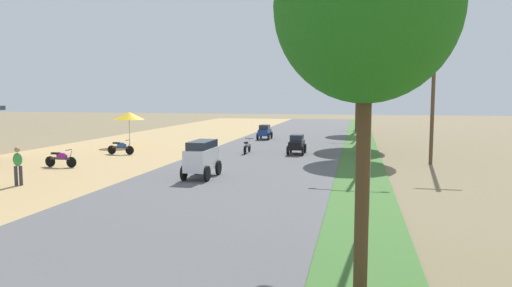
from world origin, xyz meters
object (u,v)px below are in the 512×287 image
at_px(parked_motorbike_third, 121,147).
at_px(streetlamp_far, 362,83).
at_px(median_tree_second, 363,50).
at_px(streetlamp_near, 370,84).
at_px(motorbike_ahead_second, 247,146).
at_px(median_tree_fourth, 358,55).
at_px(parked_motorbike_second, 61,158).
at_px(car_van_white, 202,157).
at_px(vendor_umbrella, 129,116).
at_px(car_hatchback_black, 297,144).
at_px(streetlamp_farthest, 361,88).
at_px(median_tree_nearest, 366,7).
at_px(car_hatchback_blue, 265,131).
at_px(median_tree_third, 361,52).
at_px(streetlamp_mid, 365,87).
at_px(pedestrian_on_shoulder, 18,164).
at_px(utility_pole_near, 433,84).

distance_m(parked_motorbike_third, streetlamp_far, 23.26).
height_order(median_tree_second, streetlamp_near, median_tree_second).
height_order(streetlamp_far, motorbike_ahead_second, streetlamp_far).
bearing_deg(streetlamp_far, median_tree_fourth, 94.39).
relative_size(streetlamp_near, streetlamp_far, 0.83).
xyz_separation_m(parked_motorbike_second, car_van_white, (8.22, -1.53, 0.47)).
bearing_deg(parked_motorbike_second, median_tree_second, 30.08).
relative_size(vendor_umbrella, car_hatchback_black, 1.26).
bearing_deg(median_tree_second, streetlamp_far, 89.65).
distance_m(parked_motorbike_second, streetlamp_farthest, 38.79).
relative_size(median_tree_nearest, streetlamp_near, 1.01).
bearing_deg(car_hatchback_blue, parked_motorbike_third, -120.55).
bearing_deg(median_tree_nearest, parked_motorbike_second, 139.68).
xyz_separation_m(median_tree_third, streetlamp_mid, (0.16, -12.21, -2.88)).
relative_size(parked_motorbike_second, parked_motorbike_third, 1.00).
height_order(median_tree_nearest, streetlamp_farthest, streetlamp_farthest).
xyz_separation_m(pedestrian_on_shoulder, streetlamp_mid, (14.10, 8.19, 3.26)).
relative_size(parked_motorbike_second, car_van_white, 0.75).
distance_m(median_tree_fourth, car_hatchback_blue, 14.68).
height_order(median_tree_nearest, streetlamp_near, median_tree_nearest).
height_order(parked_motorbike_second, parked_motorbike_third, same).
relative_size(streetlamp_near, car_hatchback_black, 3.51).
bearing_deg(median_tree_nearest, car_hatchback_black, 100.44).
bearing_deg(median_tree_third, streetlamp_farthest, 89.55).
xyz_separation_m(median_tree_second, median_tree_fourth, (-0.29, 18.86, 1.21)).
height_order(median_tree_fourth, car_hatchback_black, median_tree_fourth).
relative_size(parked_motorbike_third, car_hatchback_black, 0.90).
bearing_deg(parked_motorbike_second, car_hatchback_black, 35.09).
xyz_separation_m(pedestrian_on_shoulder, car_hatchback_blue, (6.10, 22.27, -0.22)).
distance_m(median_tree_third, median_tree_fourth, 12.24).
distance_m(median_tree_fourth, utility_pole_near, 22.84).
bearing_deg(vendor_umbrella, pedestrian_on_shoulder, -80.34).
bearing_deg(streetlamp_mid, median_tree_third, 90.74).
height_order(median_tree_fourth, streetlamp_near, median_tree_fourth).
bearing_deg(median_tree_nearest, median_tree_third, 89.84).
bearing_deg(parked_motorbike_third, car_hatchback_black, 12.42).
bearing_deg(utility_pole_near, pedestrian_on_shoulder, -149.63).
height_order(median_tree_nearest, utility_pole_near, utility_pole_near).
bearing_deg(parked_motorbike_second, utility_pole_near, 16.16).
distance_m(car_van_white, motorbike_ahead_second, 9.23).
xyz_separation_m(car_van_white, motorbike_ahead_second, (-0.03, 9.22, -0.45)).
relative_size(car_van_white, car_hatchback_black, 1.20).
distance_m(median_tree_second, car_hatchback_blue, 13.03).
height_order(median_tree_third, streetlamp_farthest, median_tree_third).
height_order(median_tree_third, streetlamp_near, median_tree_third).
height_order(parked_motorbike_third, streetlamp_near, streetlamp_near).
height_order(parked_motorbike_second, pedestrian_on_shoulder, pedestrian_on_shoulder).
relative_size(parked_motorbike_second, median_tree_nearest, 0.25).
distance_m(parked_motorbike_third, utility_pole_near, 19.02).
xyz_separation_m(median_tree_third, utility_pole_near, (3.81, -10.00, -2.72)).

